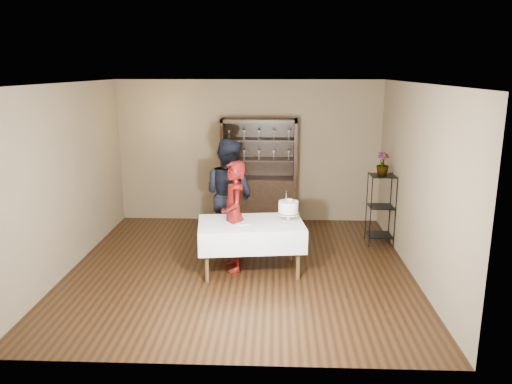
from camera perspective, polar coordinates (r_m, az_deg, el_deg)
floor at (r=7.52m, az=-1.82°, el=-8.71°), size 5.00×5.00×0.00m
ceiling at (r=6.94m, az=-1.99°, el=12.32°), size 5.00×5.00×0.00m
back_wall at (r=9.56m, az=-0.80°, el=4.63°), size 5.00×0.02×2.70m
wall_left at (r=7.71m, az=-20.78°, el=1.46°), size 0.02×5.00×2.70m
wall_right at (r=7.36m, az=17.90°, el=1.14°), size 0.02×5.00×2.70m
china_hutch at (r=9.45m, az=0.35°, el=0.27°), size 1.40×0.48×2.00m
plant_etagere at (r=8.61m, az=14.07°, el=-1.61°), size 0.42×0.42×1.20m
cake_table at (r=7.23m, az=-0.59°, el=-4.81°), size 1.60×1.10×0.75m
woman at (r=7.23m, az=-2.49°, el=-2.80°), size 0.51×0.66×1.63m
man at (r=8.11m, az=-3.12°, el=-0.25°), size 1.12×1.07×1.82m
cake at (r=7.24m, az=3.72°, el=-1.87°), size 0.36×0.36×0.45m
plate_near at (r=7.12m, az=-1.58°, el=-3.56°), size 0.28×0.28×0.01m
plate_far at (r=7.28m, az=-2.25°, el=-3.17°), size 0.21×0.21×0.01m
potted_plant at (r=8.50m, az=14.29°, el=3.17°), size 0.22×0.22×0.37m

